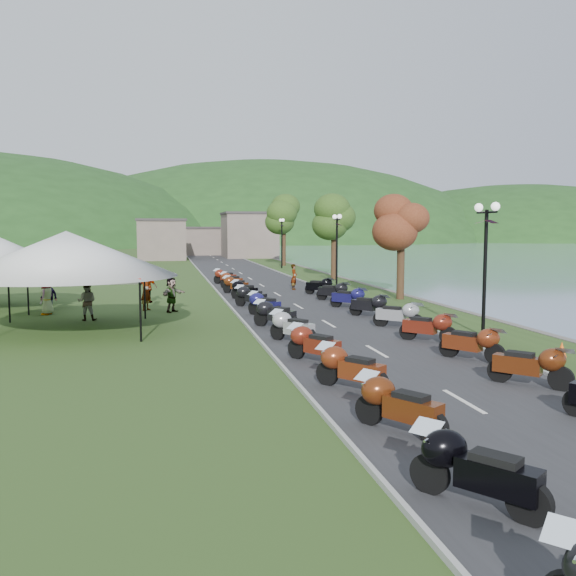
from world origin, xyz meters
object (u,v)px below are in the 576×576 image
pedestrian_c (49,311)px  pedestrian_b (87,321)px  vendor_tent_main (68,282)px  pedestrian_a (147,310)px

pedestrian_c → pedestrian_b: bearing=-24.5°
pedestrian_b → vendor_tent_main: bearing=88.5°
vendor_tent_main → pedestrian_b: bearing=82.7°
vendor_tent_main → pedestrian_b: (0.36, 2.82, -2.00)m
vendor_tent_main → pedestrian_b: vendor_tent_main is taller
pedestrian_c → pedestrian_a: bearing=24.0°
pedestrian_a → pedestrian_c: bearing=109.3°
vendor_tent_main → pedestrian_a: (2.86, 5.73, -2.00)m
pedestrian_a → pedestrian_b: pedestrian_a is taller
pedestrian_b → pedestrian_a: bearing=-125.0°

